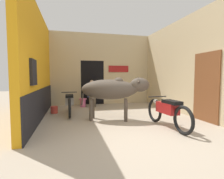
{
  "coord_description": "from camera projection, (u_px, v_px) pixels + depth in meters",
  "views": [
    {
      "loc": [
        -1.57,
        -3.53,
        1.35
      ],
      "look_at": [
        -0.15,
        2.3,
        0.93
      ],
      "focal_mm": 28.0,
      "sensor_mm": 36.0,
      "label": 1
    }
  ],
  "objects": [
    {
      "name": "ground_plane",
      "position": [
        143.0,
        138.0,
        3.89
      ],
      "size": [
        30.0,
        30.0,
        0.0
      ],
      "primitive_type": "plane",
      "color": "tan"
    },
    {
      "name": "bucket",
      "position": [
        54.0,
        110.0,
        6.56
      ],
      "size": [
        0.26,
        0.26,
        0.26
      ],
      "color": "#C63D33",
      "rests_on": "ground_plane"
    },
    {
      "name": "plastic_stool",
      "position": [
        83.0,
        102.0,
        7.93
      ],
      "size": [
        0.35,
        0.35,
        0.38
      ],
      "color": "#DB6093",
      "rests_on": "ground_plane"
    },
    {
      "name": "wall_right_with_door",
      "position": [
        178.0,
        67.0,
        6.79
      ],
      "size": [
        0.22,
        5.1,
        3.51
      ],
      "color": "#C6B289",
      "rests_on": "ground_plane"
    },
    {
      "name": "wall_back_with_doorway",
      "position": [
        98.0,
        74.0,
        8.93
      ],
      "size": [
        4.93,
        0.93,
        3.51
      ],
      "color": "#C6B289",
      "rests_on": "ground_plane"
    },
    {
      "name": "motorcycle_far",
      "position": [
        69.0,
        102.0,
        6.3
      ],
      "size": [
        0.58,
        1.91,
        0.79
      ],
      "color": "black",
      "rests_on": "ground_plane"
    },
    {
      "name": "cow",
      "position": [
        113.0,
        89.0,
        5.47
      ],
      "size": [
        2.18,
        1.14,
        1.39
      ],
      "color": "#4C4238",
      "rests_on": "ground_plane"
    },
    {
      "name": "shopkeeper_seated",
      "position": [
        92.0,
        93.0,
        8.02
      ],
      "size": [
        0.42,
        0.33,
        1.21
      ],
      "color": "brown",
      "rests_on": "ground_plane"
    },
    {
      "name": "motorcycle_near",
      "position": [
        167.0,
        111.0,
        4.67
      ],
      "size": [
        0.58,
        1.95,
        0.8
      ],
      "color": "black",
      "rests_on": "ground_plane"
    },
    {
      "name": "wall_left_shopfront",
      "position": [
        38.0,
        67.0,
        5.63
      ],
      "size": [
        0.25,
        5.1,
        3.51
      ],
      "color": "orange",
      "rests_on": "ground_plane"
    }
  ]
}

